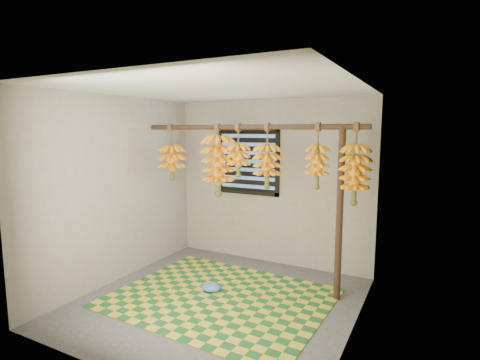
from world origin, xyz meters
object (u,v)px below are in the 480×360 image
Objects in this scene: support_post at (340,215)px; banana_bunch_d at (267,166)px; banana_bunch_a at (172,162)px; banana_bunch_c at (238,160)px; woven_mat at (220,298)px; banana_bunch_e at (355,174)px; plastic_bag at (211,288)px; banana_bunch_b at (218,165)px; banana_bunch_f at (317,166)px.

support_post is 2.51× the size of banana_bunch_d.
banana_bunch_a is 1.46m from banana_bunch_d.
banana_bunch_c is (-1.30, 0.00, 0.58)m from support_post.
banana_bunch_e is at bearing 24.10° from woven_mat.
support_post reaches higher than plastic_bag.
banana_bunch_b and banana_bunch_c have the same top height.
banana_bunch_b is 1.04× the size of banana_bunch_e.
banana_bunch_a is at bearing 180.00° from banana_bunch_f.
banana_bunch_d reaches higher than plastic_bag.
banana_bunch_c is 0.90× the size of banana_bunch_f.
plastic_bag reaches higher than woven_mat.
banana_bunch_d is (0.70, -0.00, 0.03)m from banana_bunch_b.
banana_bunch_b is 1.33m from banana_bunch_f.
support_post is 2.12× the size of banana_bunch_b.
banana_bunch_a is at bearing 180.00° from banana_bunch_d.
banana_bunch_b is (-0.20, 0.53, 1.44)m from plastic_bag.
banana_bunch_b is (0.76, 0.00, -0.02)m from banana_bunch_a.
banana_bunch_b is 1.75m from banana_bunch_e.
banana_bunch_a and banana_bunch_d have the same top height.
banana_bunch_d is (0.50, 0.53, 1.47)m from plastic_bag.
banana_bunch_e is at bearing 0.00° from banana_bunch_d.
woven_mat is 2.58× the size of banana_bunch_b.
woven_mat is 0.21m from plastic_bag.
banana_bunch_c is 0.86× the size of banana_bunch_d.
banana_bunch_b reaches higher than support_post.
support_post is 1.43m from banana_bunch_c.
banana_bunch_c is (-0.08, 0.61, 1.58)m from woven_mat.
banana_bunch_c is 1.46m from banana_bunch_e.
banana_bunch_d reaches higher than woven_mat.
support_post is 0.61m from banana_bunch_f.
banana_bunch_b is 1.24× the size of banana_bunch_f.
banana_bunch_f is (1.33, -0.00, 0.05)m from banana_bunch_b.
support_post is 2.58× the size of banana_bunch_a.
banana_bunch_a is 1.02× the size of banana_bunch_f.
banana_bunch_d is 1.05m from banana_bunch_e.
banana_bunch_d is (0.32, 0.61, 1.52)m from woven_mat.
banana_bunch_a is 0.97× the size of banana_bunch_d.
woven_mat is 1.99m from banana_bunch_a.
plastic_bag is 1.55m from banana_bunch_b.
banana_bunch_b and banana_bunch_f have the same top height.
plastic_bag is (-0.18, 0.09, 0.05)m from woven_mat.
banana_bunch_b is 0.70m from banana_bunch_d.
banana_bunch_c is (0.10, 0.53, 1.52)m from plastic_bag.
banana_bunch_e is (1.55, 0.53, 1.42)m from plastic_bag.
banana_bunch_b is (-1.60, 0.00, 0.50)m from support_post.
plastic_bag is 0.25× the size of banana_bunch_b.
woven_mat is 2.10m from banana_bunch_e.
banana_bunch_e is at bearing 0.00° from banana_bunch_f.
banana_bunch_d reaches higher than support_post.
plastic_bag is 0.31× the size of banana_bunch_a.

